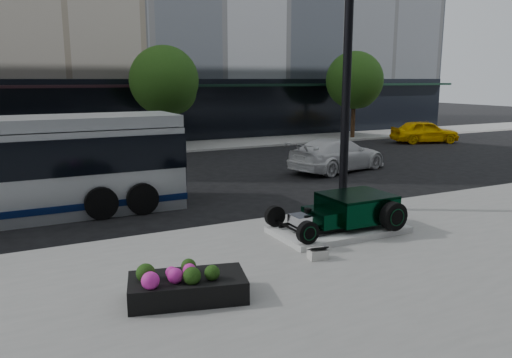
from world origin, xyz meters
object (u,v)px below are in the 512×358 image
hot_rod (350,209)px  lamppost (347,79)px  white_sedan (338,155)px  yellow_taxi (425,132)px  flower_planter (187,286)px

hot_rod → lamppost: lamppost is taller
lamppost → white_sedan: bearing=55.3°
lamppost → yellow_taxi: 19.05m
flower_planter → white_sedan: white_sedan is taller
lamppost → flower_planter: lamppost is taller
hot_rod → white_sedan: size_ratio=0.65×
hot_rod → lamppost: (1.19, 1.90, 3.32)m
lamppost → flower_planter: size_ratio=3.72×
flower_planter → yellow_taxi: size_ratio=0.54×
flower_planter → lamppost: bearing=31.8°
hot_rod → white_sedan: bearing=55.9°
hot_rod → white_sedan: (5.25, 7.76, 0.02)m
yellow_taxi → white_sedan: bearing=134.8°
yellow_taxi → lamppost: bearing=145.1°
lamppost → white_sedan: lamppost is taller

